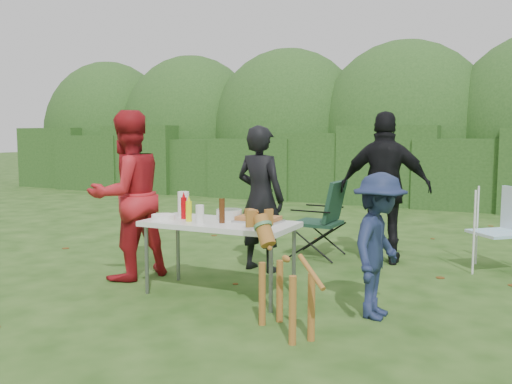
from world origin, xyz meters
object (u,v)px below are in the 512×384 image
at_px(folding_table, 220,227).
at_px(dog, 286,277).
at_px(camping_chair, 317,218).
at_px(paper_towel_roll, 183,204).
at_px(beer_bottle, 222,211).
at_px(person_red_jacket, 127,195).
at_px(lawn_chair, 499,229).
at_px(person_cook, 260,199).
at_px(person_black_puffy, 385,188).
at_px(child, 379,246).
at_px(mustard_bottle, 189,211).
at_px(ketchup_bottle, 184,208).

relative_size(folding_table, dog, 1.55).
bearing_deg(camping_chair, paper_towel_roll, 68.81).
distance_m(beer_bottle, paper_towel_roll, 0.61).
xyz_separation_m(person_red_jacket, lawn_chair, (3.70, 2.09, -0.43)).
distance_m(person_cook, paper_towel_roll, 1.04).
distance_m(person_black_puffy, child, 2.12).
relative_size(lawn_chair, beer_bottle, 4.14).
bearing_deg(person_red_jacket, beer_bottle, 101.04).
xyz_separation_m(person_black_puffy, mustard_bottle, (-1.45, -2.19, -0.10)).
height_order(child, lawn_chair, child).
xyz_separation_m(person_cook, beer_bottle, (0.12, -1.14, 0.01)).
xyz_separation_m(folding_table, person_cook, (-0.06, 1.07, 0.16)).
bearing_deg(paper_towel_roll, camping_chair, 66.41).
bearing_deg(child, lawn_chair, -18.28).
distance_m(person_black_puffy, camping_chair, 0.96).
distance_m(child, beer_bottle, 1.52).
relative_size(lawn_chair, mustard_bottle, 4.97).
height_order(person_red_jacket, beer_bottle, person_red_jacket).
distance_m(lawn_chair, ketchup_bottle, 3.66).
height_order(person_red_jacket, person_black_puffy, person_black_puffy).
height_order(folding_table, paper_towel_roll, paper_towel_roll).
xyz_separation_m(person_black_puffy, paper_towel_roll, (-1.69, -1.93, -0.07)).
relative_size(person_red_jacket, dog, 1.91).
distance_m(lawn_chair, paper_towel_roll, 3.65).
xyz_separation_m(person_cook, paper_towel_roll, (-0.45, -0.93, 0.02)).
relative_size(person_black_puffy, dog, 1.94).
height_order(folding_table, person_red_jacket, person_red_jacket).
distance_m(mustard_bottle, paper_towel_roll, 0.35).
height_order(person_cook, camping_chair, person_cook).
bearing_deg(camping_chair, child, 124.24).
height_order(person_black_puffy, beer_bottle, person_black_puffy).
relative_size(person_cook, child, 1.34).
bearing_deg(dog, child, -93.22).
distance_m(person_black_puffy, beer_bottle, 2.41).
distance_m(dog, camping_chair, 2.80).
bearing_deg(mustard_bottle, lawn_chair, 40.45).
xyz_separation_m(person_cook, mustard_bottle, (-0.22, -1.19, -0.01)).
bearing_deg(ketchup_bottle, camping_chair, 70.40).
bearing_deg(beer_bottle, lawn_chair, 43.62).
height_order(person_cook, child, person_cook).
distance_m(folding_table, beer_bottle, 0.20).
bearing_deg(mustard_bottle, folding_table, 23.60).
height_order(lawn_chair, paper_towel_roll, paper_towel_roll).
height_order(lawn_chair, mustard_bottle, lawn_chair).
bearing_deg(lawn_chair, camping_chair, -35.47).
bearing_deg(camping_chair, beer_bottle, 85.64).
xyz_separation_m(dog, camping_chair, (-0.67, 2.72, 0.05)).
distance_m(person_red_jacket, ketchup_bottle, 0.84).
xyz_separation_m(folding_table, person_black_puffy, (1.18, 2.07, 0.25)).
height_order(person_black_puffy, child, person_black_puffy).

